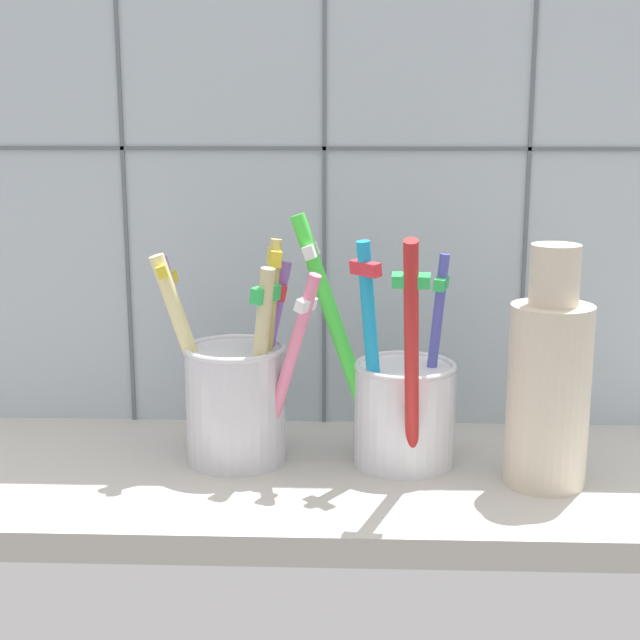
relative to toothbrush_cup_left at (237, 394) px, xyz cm
name	(u,v)px	position (x,y,z in cm)	size (l,w,h in cm)	color
counter_slab	(319,484)	(6.12, -1.96, -6.13)	(64.00, 22.00, 2.00)	#BCB7AD
tile_wall_back	(325,174)	(6.12, 10.04, 15.37)	(64.00, 2.20, 45.00)	#B2C1CC
toothbrush_cup_left	(237,394)	(0.00, 0.00, 0.00)	(12.52, 7.86, 16.65)	silver
toothbrush_cup_right	(401,402)	(12.05, -0.21, -0.45)	(12.19, 13.05, 18.46)	white
ceramic_vase	(549,384)	(21.99, -3.52, 2.08)	(5.66, 5.66, 16.85)	beige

